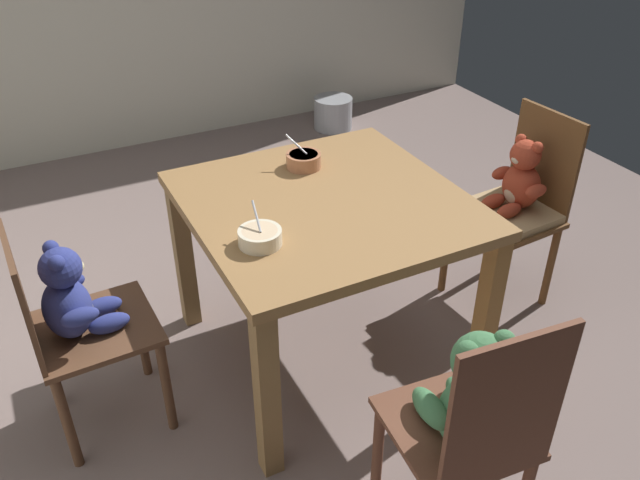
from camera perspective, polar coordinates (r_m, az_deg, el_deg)
ground_plane at (r=2.91m, az=0.45°, el=-9.82°), size 5.20×5.20×0.04m
dining_table at (r=2.51m, az=0.52°, el=1.31°), size 1.01×1.02×0.75m
teddy_chair_near_left at (r=2.40m, az=-20.73°, el=-5.89°), size 0.43×0.41×0.85m
teddy_chair_near_front at (r=1.92m, az=13.05°, el=-14.23°), size 0.42×0.43×0.94m
teddy_chair_near_right at (r=3.05m, az=16.72°, el=3.59°), size 0.43×0.42×0.91m
porridge_bowl_cream_near_left at (r=2.18m, az=-5.27°, el=0.28°), size 0.15×0.16×0.13m
porridge_bowl_terracotta_far_center at (r=2.68m, az=-1.44°, el=7.01°), size 0.14×0.14×0.13m
metal_pail at (r=4.95m, az=1.15°, el=11.03°), size 0.28×0.28×0.23m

